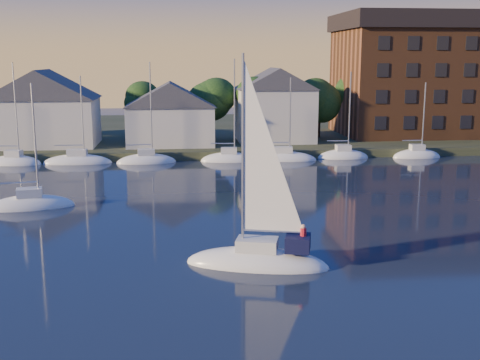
{
  "coord_description": "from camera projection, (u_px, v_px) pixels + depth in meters",
  "views": [
    {
      "loc": [
        -5.26,
        -21.14,
        11.96
      ],
      "look_at": [
        -0.67,
        22.0,
        3.2
      ],
      "focal_mm": 45.0,
      "sensor_mm": 36.0,
      "label": 1
    }
  ],
  "objects": [
    {
      "name": "clubhouse_west",
      "position": [
        44.0,
        107.0,
        76.6
      ],
      "size": [
        13.65,
        9.45,
        9.64
      ],
      "color": "beige",
      "rests_on": "shoreline_land"
    },
    {
      "name": "tree_line",
      "position": [
        228.0,
        94.0,
        83.71
      ],
      "size": [
        93.4,
        5.4,
        8.9
      ],
      "color": "#332517",
      "rests_on": "shoreline_land"
    },
    {
      "name": "moored_fleet",
      "position": [
        154.0,
        162.0,
        70.43
      ],
      "size": [
        71.5,
        2.4,
        12.05
      ],
      "color": "white",
      "rests_on": "ground"
    },
    {
      "name": "drifting_sailboat_left",
      "position": [
        30.0,
        207.0,
        49.06
      ],
      "size": [
        7.41,
        3.59,
        11.18
      ],
      "rotation": [
        0.0,
        0.0,
        0.18
      ],
      "color": "white",
      "rests_on": "ground"
    },
    {
      "name": "condo_block",
      "position": [
        443.0,
        74.0,
        88.41
      ],
      "size": [
        31.0,
        17.0,
        17.4
      ],
      "color": "brown",
      "rests_on": "shoreline_land"
    },
    {
      "name": "shoreline_land",
      "position": [
        209.0,
        135.0,
        96.62
      ],
      "size": [
        160.0,
        50.0,
        2.0
      ],
      "primitive_type": "cube",
      "color": "#2E3720",
      "rests_on": "ground"
    },
    {
      "name": "clubhouse_centre",
      "position": [
        170.0,
        113.0,
        77.44
      ],
      "size": [
        11.55,
        8.4,
        8.08
      ],
      "color": "beige",
      "rests_on": "shoreline_land"
    },
    {
      "name": "clubhouse_east",
      "position": [
        275.0,
        104.0,
        80.67
      ],
      "size": [
        10.5,
        8.4,
        9.8
      ],
      "color": "beige",
      "rests_on": "shoreline_land"
    },
    {
      "name": "hero_sailboat",
      "position": [
        259.0,
        256.0,
        35.29
      ],
      "size": [
        8.92,
        4.89,
        13.38
      ],
      "rotation": [
        0.0,
        0.0,
        2.87
      ],
      "color": "white",
      "rests_on": "ground"
    },
    {
      "name": "wooden_dock",
      "position": [
        220.0,
        157.0,
        74.2
      ],
      "size": [
        120.0,
        3.0,
        1.0
      ],
      "primitive_type": "cube",
      "color": "brown",
      "rests_on": "ground"
    }
  ]
}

